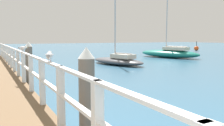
# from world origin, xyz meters

# --- Properties ---
(pier_railing) EXTENTS (0.12, 22.06, 1.09)m
(pier_railing) POSITION_xyz_m (1.11, 11.77, 1.05)
(pier_railing) COLOR white
(pier_railing) RESTS_ON pier_deck
(dock_piling_near) EXTENTS (0.29, 0.29, 1.81)m
(dock_piling_near) POSITION_xyz_m (1.49, 3.64, 0.91)
(dock_piling_near) COLOR #6B6056
(dock_piling_near) RESTS_ON ground_plane
(dock_piling_far) EXTENTS (0.29, 0.29, 1.81)m
(dock_piling_far) POSITION_xyz_m (1.49, 9.86, 0.91)
(dock_piling_far) COLOR #6B6056
(dock_piling_far) RESTS_ON ground_plane
(seagull_foreground) EXTENTS (0.23, 0.47, 0.21)m
(seagull_foreground) POSITION_xyz_m (1.12, 4.72, 1.61)
(seagull_foreground) COLOR white
(seagull_foreground) RESTS_ON pier_railing
(seagull_background) EXTENTS (0.28, 0.43, 0.21)m
(seagull_background) POSITION_xyz_m (1.12, 8.64, 1.61)
(seagull_background) COLOR white
(seagull_background) RESTS_ON pier_railing
(boat_1) EXTENTS (2.87, 5.04, 6.17)m
(boat_1) POSITION_xyz_m (8.41, 14.72, 0.33)
(boat_1) COLOR #4C4C51
(boat_1) RESTS_ON ground_plane
(boat_3) EXTENTS (3.98, 6.70, 7.51)m
(boat_3) POSITION_xyz_m (15.93, 17.66, 0.45)
(boat_3) COLOR #197266
(boat_3) RESTS_ON ground_plane
(channel_buoy) EXTENTS (0.70, 0.70, 1.40)m
(channel_buoy) POSITION_xyz_m (28.29, 25.44, 0.36)
(channel_buoy) COLOR #E54C19
(channel_buoy) RESTS_ON ground_plane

